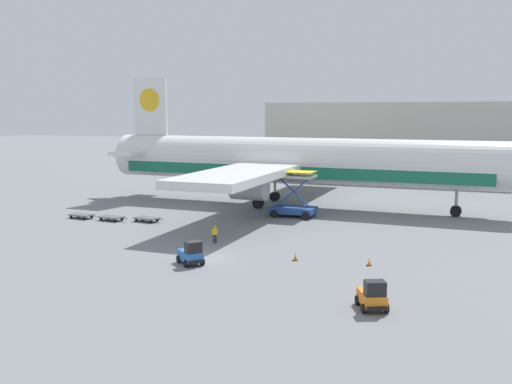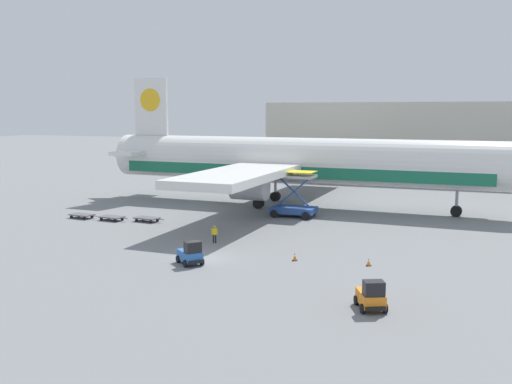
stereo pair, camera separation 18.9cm
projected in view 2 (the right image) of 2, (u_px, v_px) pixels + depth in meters
name	position (u px, v px, depth m)	size (l,w,h in m)	color
ground_plane	(204.00, 259.00, 48.16)	(400.00, 400.00, 0.00)	slate
airplane_main	(292.00, 162.00, 74.23)	(58.08, 48.17, 17.00)	white
scissor_lift_loader	(294.00, 199.00, 67.29)	(5.27, 3.47, 5.40)	#284C99
baggage_tug_foreground	(371.00, 296.00, 35.68)	(2.41, 2.80, 2.00)	orange
baggage_tug_mid	(191.00, 254.00, 46.30)	(2.78, 2.69, 2.00)	#2D66B7
baggage_dolly_lead	(82.00, 215.00, 66.44)	(3.76, 1.77, 0.48)	#56565B
baggage_dolly_second	(112.00, 217.00, 65.04)	(3.76, 1.77, 0.48)	#56565B
baggage_dolly_third	(147.00, 218.00, 64.37)	(3.76, 1.77, 0.48)	#56565B
ground_crew_far	(214.00, 233.00, 53.76)	(0.52, 0.35, 1.69)	black
traffic_cone_near	(295.00, 257.00, 47.55)	(0.40, 0.40, 0.70)	black
traffic_cone_far	(369.00, 262.00, 45.97)	(0.40, 0.40, 0.65)	black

